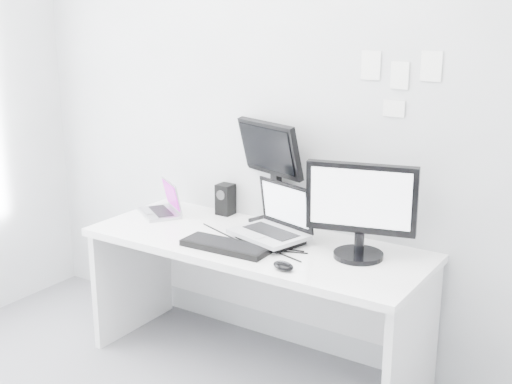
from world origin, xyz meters
TOP-DOWN VIEW (x-y plane):
  - back_wall at (0.00, 1.60)m, footprint 3.60×0.00m
  - desk at (0.00, 1.25)m, footprint 1.80×0.70m
  - macbook at (-0.72, 1.33)m, footprint 0.34×0.32m
  - speaker at (-0.39, 1.54)m, footprint 0.10×0.10m
  - dell_laptop at (0.07, 1.28)m, footprint 0.43×0.38m
  - rear_monitor at (-0.07, 1.53)m, footprint 0.47×0.29m
  - samsung_monitor at (0.55, 1.33)m, footprint 0.57×0.37m
  - keyboard at (-0.06, 1.07)m, footprint 0.46×0.18m
  - mouse at (0.32, 1.00)m, footprint 0.13×0.10m
  - wall_note_0 at (0.45, 1.59)m, footprint 0.10×0.00m
  - wall_note_1 at (0.60, 1.59)m, footprint 0.09×0.00m
  - wall_note_2 at (0.75, 1.59)m, footprint 0.10×0.00m
  - wall_note_3 at (0.58, 1.59)m, footprint 0.11×0.00m

SIDE VIEW (x-z plane):
  - desk at x=0.00m, z-range 0.00..0.73m
  - keyboard at x=-0.06m, z-range 0.73..0.76m
  - mouse at x=0.32m, z-range 0.73..0.77m
  - speaker at x=-0.39m, z-range 0.73..0.91m
  - macbook at x=-0.72m, z-range 0.73..0.94m
  - dell_laptop at x=0.07m, z-range 0.73..1.04m
  - samsung_monitor at x=0.55m, z-range 0.73..1.21m
  - rear_monitor at x=-0.07m, z-range 0.73..1.33m
  - back_wall at x=0.00m, z-range -0.45..3.15m
  - wall_note_3 at x=0.58m, z-range 1.38..1.46m
  - wall_note_1 at x=0.60m, z-range 1.52..1.65m
  - wall_note_0 at x=0.45m, z-range 1.55..1.69m
  - wall_note_2 at x=0.75m, z-range 1.56..1.70m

